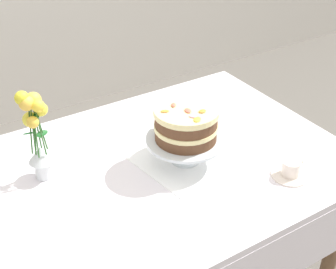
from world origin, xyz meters
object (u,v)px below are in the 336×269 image
Objects in this scene: layer_cake at (186,123)px; flower_vase at (37,134)px; teacup at (291,170)px; dining_table at (161,186)px; cake_stand at (186,142)px.

flower_vase is at bearing 158.58° from layer_cake.
teacup is (0.26, -0.27, -0.14)m from layer_cake.
dining_table is 4.83× the size of cake_stand.
cake_stand is 2.16× the size of teacup.
layer_cake is (-0.00, -0.00, 0.08)m from cake_stand.
cake_stand is at bearing -21.41° from flower_vase.
dining_table is 6.01× the size of layer_cake.
layer_cake reaches higher than teacup.
cake_stand reaches higher than teacup.
teacup is (0.74, -0.46, -0.16)m from flower_vase.
dining_table is at bearing 171.30° from layer_cake.
cake_stand is at bearing 66.73° from layer_cake.
flower_vase reaches higher than teacup.
flower_vase is at bearing 148.05° from teacup.
teacup is at bearing -31.95° from flower_vase.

